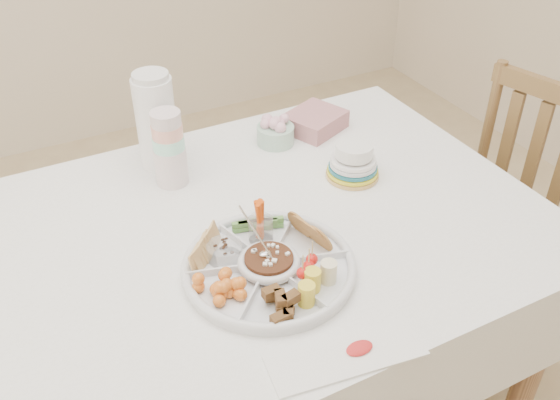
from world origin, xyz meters
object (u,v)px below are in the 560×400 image
party_tray (269,265)px  thermos (156,120)px  chair (489,238)px  plate_stack (353,162)px  dining_table (245,337)px

party_tray → thermos: thermos is taller
chair → party_tray: 0.86m
party_tray → thermos: (-0.06, 0.54, 0.12)m
party_tray → plate_stack: plate_stack is taller
chair → party_tray: (-0.80, -0.10, 0.30)m
plate_stack → party_tray: bearing=-147.4°
thermos → party_tray: bearing=-83.3°
party_tray → thermos: size_ratio=1.36×
thermos → dining_table: bearing=-79.6°
thermos → plate_stack: 0.54m
dining_table → party_tray: 0.44m
dining_table → plate_stack: (0.37, 0.07, 0.43)m
dining_table → thermos: 0.64m
party_tray → thermos: bearing=96.7°
dining_table → party_tray: bearing=-91.7°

